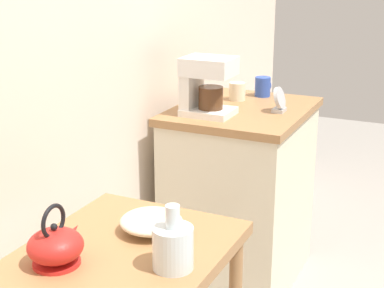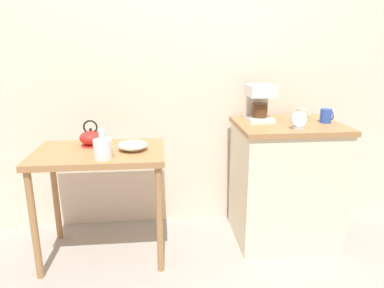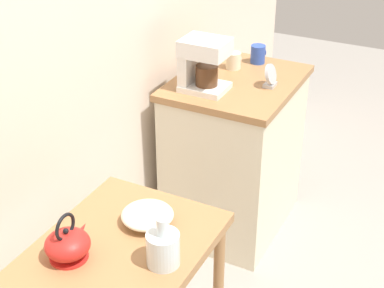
{
  "view_description": "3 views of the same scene",
  "coord_description": "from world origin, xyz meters",
  "px_view_note": "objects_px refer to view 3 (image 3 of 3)",
  "views": [
    {
      "loc": [
        -1.83,
        -0.87,
        1.58
      ],
      "look_at": [
        -0.02,
        -0.02,
        0.93
      ],
      "focal_mm": 54.89,
      "sensor_mm": 36.0,
      "label": 1
    },
    {
      "loc": [
        -0.23,
        -2.3,
        1.43
      ],
      "look_at": [
        -0.01,
        -0.08,
        0.8
      ],
      "focal_mm": 33.01,
      "sensor_mm": 36.0,
      "label": 2
    },
    {
      "loc": [
        -1.87,
        -0.99,
        2.08
      ],
      "look_at": [
        -0.06,
        -0.07,
        0.93
      ],
      "focal_mm": 54.69,
      "sensor_mm": 36.0,
      "label": 3
    }
  ],
  "objects_px": {
    "bowl_stoneware": "(147,215)",
    "mug_small_cream": "(233,60)",
    "glass_carafe_vase": "(163,248)",
    "mug_blue": "(258,54)",
    "table_clock": "(271,77)",
    "teakettle": "(68,244)",
    "coffee_maker": "(201,62)"
  },
  "relations": [
    {
      "from": "bowl_stoneware",
      "to": "coffee_maker",
      "type": "bearing_deg",
      "value": 13.96
    },
    {
      "from": "glass_carafe_vase",
      "to": "coffee_maker",
      "type": "height_order",
      "value": "coffee_maker"
    },
    {
      "from": "mug_blue",
      "to": "table_clock",
      "type": "relative_size",
      "value": 0.84
    },
    {
      "from": "bowl_stoneware",
      "to": "teakettle",
      "type": "height_order",
      "value": "teakettle"
    },
    {
      "from": "bowl_stoneware",
      "to": "coffee_maker",
      "type": "xyz_separation_m",
      "value": [
        0.9,
        0.22,
        0.24
      ]
    },
    {
      "from": "bowl_stoneware",
      "to": "glass_carafe_vase",
      "type": "height_order",
      "value": "glass_carafe_vase"
    },
    {
      "from": "mug_small_cream",
      "to": "glass_carafe_vase",
      "type": "bearing_deg",
      "value": -165.87
    },
    {
      "from": "coffee_maker",
      "to": "mug_small_cream",
      "type": "height_order",
      "value": "coffee_maker"
    },
    {
      "from": "teakettle",
      "to": "mug_blue",
      "type": "height_order",
      "value": "mug_blue"
    },
    {
      "from": "teakettle",
      "to": "glass_carafe_vase",
      "type": "bearing_deg",
      "value": -68.43
    },
    {
      "from": "mug_small_cream",
      "to": "table_clock",
      "type": "relative_size",
      "value": 0.75
    },
    {
      "from": "teakettle",
      "to": "table_clock",
      "type": "height_order",
      "value": "table_clock"
    },
    {
      "from": "teakettle",
      "to": "coffee_maker",
      "type": "relative_size",
      "value": 0.73
    },
    {
      "from": "mug_blue",
      "to": "mug_small_cream",
      "type": "height_order",
      "value": "mug_blue"
    },
    {
      "from": "glass_carafe_vase",
      "to": "table_clock",
      "type": "relative_size",
      "value": 1.58
    },
    {
      "from": "bowl_stoneware",
      "to": "mug_small_cream",
      "type": "bearing_deg",
      "value": 8.77
    },
    {
      "from": "teakettle",
      "to": "coffee_maker",
      "type": "distance_m",
      "value": 1.21
    },
    {
      "from": "teakettle",
      "to": "coffee_maker",
      "type": "height_order",
      "value": "coffee_maker"
    },
    {
      "from": "teakettle",
      "to": "mug_small_cream",
      "type": "relative_size",
      "value": 2.18
    },
    {
      "from": "glass_carafe_vase",
      "to": "bowl_stoneware",
      "type": "bearing_deg",
      "value": 43.79
    },
    {
      "from": "table_clock",
      "to": "teakettle",
      "type": "bearing_deg",
      "value": 171.3
    },
    {
      "from": "glass_carafe_vase",
      "to": "mug_small_cream",
      "type": "xyz_separation_m",
      "value": [
        1.39,
        0.35,
        0.11
      ]
    },
    {
      "from": "mug_blue",
      "to": "table_clock",
      "type": "bearing_deg",
      "value": -147.7
    },
    {
      "from": "glass_carafe_vase",
      "to": "mug_blue",
      "type": "relative_size",
      "value": 1.88
    },
    {
      "from": "teakettle",
      "to": "mug_blue",
      "type": "distance_m",
      "value": 1.65
    },
    {
      "from": "coffee_maker",
      "to": "mug_small_cream",
      "type": "bearing_deg",
      "value": -6.13
    },
    {
      "from": "bowl_stoneware",
      "to": "mug_small_cream",
      "type": "height_order",
      "value": "mug_small_cream"
    },
    {
      "from": "mug_blue",
      "to": "glass_carafe_vase",
      "type": "bearing_deg",
      "value": -170.22
    },
    {
      "from": "glass_carafe_vase",
      "to": "table_clock",
      "type": "height_order",
      "value": "table_clock"
    },
    {
      "from": "glass_carafe_vase",
      "to": "coffee_maker",
      "type": "bearing_deg",
      "value": 19.84
    },
    {
      "from": "glass_carafe_vase",
      "to": "table_clock",
      "type": "xyz_separation_m",
      "value": [
        1.25,
        0.09,
        0.12
      ]
    },
    {
      "from": "teakettle",
      "to": "glass_carafe_vase",
      "type": "distance_m",
      "value": 0.32
    }
  ]
}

